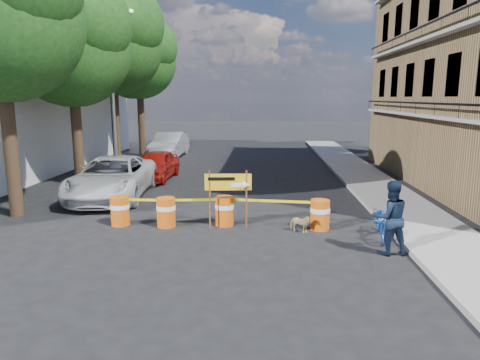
# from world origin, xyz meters

# --- Properties ---
(ground) EXTENTS (120.00, 120.00, 0.00)m
(ground) POSITION_xyz_m (0.00, 0.00, 0.00)
(ground) COLOR black
(ground) RESTS_ON ground
(sidewalk_east) EXTENTS (2.40, 40.00, 0.15)m
(sidewalk_east) POSITION_xyz_m (6.20, 6.00, 0.07)
(sidewalk_east) COLOR gray
(sidewalk_east) RESTS_ON ground
(tree_mid_a) EXTENTS (5.25, 5.00, 8.68)m
(tree_mid_a) POSITION_xyz_m (-6.74, 7.00, 6.01)
(tree_mid_a) COLOR #332316
(tree_mid_a) RESTS_ON ground
(tree_mid_b) EXTENTS (5.67, 5.40, 9.62)m
(tree_mid_b) POSITION_xyz_m (-6.73, 12.00, 6.71)
(tree_mid_b) COLOR #332316
(tree_mid_b) RESTS_ON ground
(tree_far) EXTENTS (5.04, 4.80, 8.84)m
(tree_far) POSITION_xyz_m (-6.74, 17.00, 6.22)
(tree_far) COLOR #332316
(tree_far) RESTS_ON ground
(streetlamp) EXTENTS (1.25, 0.18, 8.00)m
(streetlamp) POSITION_xyz_m (-5.93, 9.50, 4.38)
(streetlamp) COLOR gray
(streetlamp) RESTS_ON ground
(barrel_far_left) EXTENTS (0.58, 0.58, 0.90)m
(barrel_far_left) POSITION_xyz_m (-3.04, 1.18, 0.47)
(barrel_far_left) COLOR #D1530C
(barrel_far_left) RESTS_ON ground
(barrel_mid_left) EXTENTS (0.58, 0.58, 0.90)m
(barrel_mid_left) POSITION_xyz_m (-1.59, 1.10, 0.47)
(barrel_mid_left) COLOR #D1530C
(barrel_mid_left) RESTS_ON ground
(barrel_mid_right) EXTENTS (0.58, 0.58, 0.90)m
(barrel_mid_right) POSITION_xyz_m (0.17, 1.34, 0.47)
(barrel_mid_right) COLOR #D1530C
(barrel_mid_right) RESTS_ON ground
(barrel_far_right) EXTENTS (0.58, 0.58, 0.90)m
(barrel_far_right) POSITION_xyz_m (3.04, 1.07, 0.47)
(barrel_far_right) COLOR #D1530C
(barrel_far_right) RESTS_ON ground
(detour_sign) EXTENTS (1.38, 0.27, 1.78)m
(detour_sign) POSITION_xyz_m (0.48, 0.99, 1.30)
(detour_sign) COLOR #592D19
(detour_sign) RESTS_ON ground
(pedestrian) EXTENTS (0.99, 0.82, 1.89)m
(pedestrian) POSITION_xyz_m (4.50, -0.87, 0.94)
(pedestrian) COLOR black
(pedestrian) RESTS_ON ground
(bicycle) EXTENTS (0.76, 1.03, 1.82)m
(bicycle) POSITION_xyz_m (4.67, 0.37, 0.91)
(bicycle) COLOR #1442A4
(bicycle) RESTS_ON ground
(dog) EXTENTS (0.71, 0.53, 0.54)m
(dog) POSITION_xyz_m (2.41, 0.73, 0.27)
(dog) COLOR tan
(dog) RESTS_ON ground
(suv_white) EXTENTS (3.02, 5.86, 1.58)m
(suv_white) POSITION_xyz_m (-4.55, 4.82, 0.79)
(suv_white) COLOR silver
(suv_white) RESTS_ON ground
(sedan_red) EXTENTS (1.80, 4.10, 1.37)m
(sedan_red) POSITION_xyz_m (-3.80, 8.68, 0.69)
(sedan_red) COLOR #9F150D
(sedan_red) RESTS_ON ground
(sedan_silver) EXTENTS (1.81, 4.95, 1.62)m
(sedan_silver) POSITION_xyz_m (-4.80, 16.29, 0.81)
(sedan_silver) COLOR #B1B4B9
(sedan_silver) RESTS_ON ground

